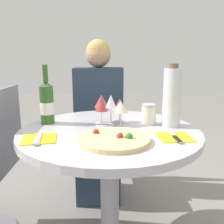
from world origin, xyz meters
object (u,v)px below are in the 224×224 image
seated_diner (99,126)px  pizza_large (114,139)px  dining_table (110,154)px  tall_carafe (172,97)px  chair_behind_diner (99,132)px  wine_bottle (47,103)px

seated_diner → pizza_large: seated_diner is taller
dining_table → tall_carafe: size_ratio=2.79×
seated_diner → tall_carafe: 0.79m
pizza_large → dining_table: bearing=95.1°
dining_table → tall_carafe: bearing=9.8°
dining_table → seated_diner: bearing=96.9°
chair_behind_diner → seated_diner: bearing=90.0°
tall_carafe → seated_diner: bearing=124.3°
tall_carafe → wine_bottle: bearing=174.1°
dining_table → wine_bottle: (-0.34, 0.13, 0.25)m
wine_bottle → pizza_large: bearing=-40.8°
seated_diner → pizza_large: size_ratio=3.78×
pizza_large → tall_carafe: 0.42m
pizza_large → wine_bottle: 0.49m
dining_table → pizza_large: bearing=-84.9°
chair_behind_diner → tall_carafe: tall_carafe is taller
wine_bottle → chair_behind_diner: bearing=68.4°
dining_table → seated_diner: 0.66m
wine_bottle → tall_carafe: size_ratio=0.98×
dining_table → wine_bottle: wine_bottle is taller
seated_diner → dining_table: bearing=96.9°
seated_diner → tall_carafe: seated_diner is taller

